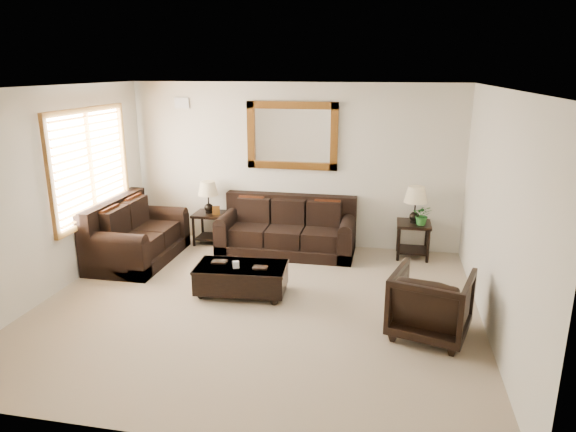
% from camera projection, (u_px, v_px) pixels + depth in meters
% --- Properties ---
extents(room, '(5.51, 5.01, 2.71)m').
position_uv_depth(room, '(255.00, 203.00, 6.16)').
color(room, gray).
rests_on(room, ground).
extents(window, '(0.07, 1.96, 1.66)m').
position_uv_depth(window, '(91.00, 165.00, 7.46)').
color(window, white).
rests_on(window, room).
extents(mirror, '(1.50, 0.06, 1.10)m').
position_uv_depth(mirror, '(292.00, 136.00, 8.35)').
color(mirror, '#553211').
rests_on(mirror, room).
extents(air_vent, '(0.25, 0.02, 0.18)m').
position_uv_depth(air_vent, '(182.00, 103.00, 8.58)').
color(air_vent, '#999999').
rests_on(air_vent, room).
extents(sofa, '(2.19, 0.94, 0.89)m').
position_uv_depth(sofa, '(287.00, 232.00, 8.40)').
color(sofa, black).
rests_on(sofa, room).
extents(loveseat, '(1.02, 1.71, 0.96)m').
position_uv_depth(loveseat, '(134.00, 238.00, 8.01)').
color(loveseat, black).
rests_on(loveseat, room).
extents(end_table_left, '(0.49, 0.49, 1.09)m').
position_uv_depth(end_table_left, '(209.00, 203.00, 8.69)').
color(end_table_left, black).
rests_on(end_table_left, room).
extents(end_table_right, '(0.52, 0.52, 1.15)m').
position_uv_depth(end_table_right, '(415.00, 212.00, 8.02)').
color(end_table_right, black).
rests_on(end_table_right, room).
extents(coffee_table, '(1.24, 0.73, 0.51)m').
position_uv_depth(coffee_table, '(242.00, 276.00, 6.80)').
color(coffee_table, black).
rests_on(coffee_table, room).
extents(armchair, '(1.00, 0.97, 0.84)m').
position_uv_depth(armchair, '(431.00, 300.00, 5.71)').
color(armchair, black).
rests_on(armchair, floor).
extents(potted_plant, '(0.32, 0.34, 0.25)m').
position_uv_depth(potted_plant, '(422.00, 217.00, 7.93)').
color(potted_plant, '#225F20').
rests_on(potted_plant, end_table_right).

